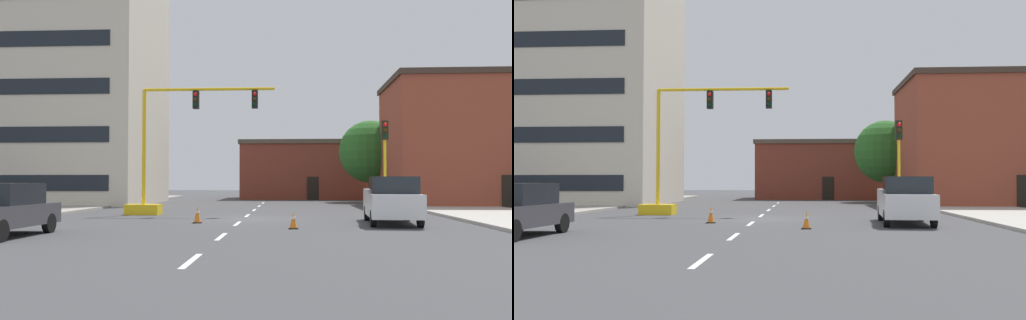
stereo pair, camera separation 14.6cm
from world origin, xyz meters
The scene contains 20 objects.
ground_plane centered at (0.00, 0.00, 0.00)m, with size 160.00×160.00×0.00m, color #424244.
sidewalk_left centered at (-12.90, 8.00, 0.07)m, with size 6.00×56.00×0.14m, color #9E998E.
sidewalk_right centered at (12.90, 8.00, 0.07)m, with size 6.00×56.00×0.14m, color #B2ADA3.
lane_stripe_seg_0 centered at (0.00, -14.00, 0.00)m, with size 0.16×2.40×0.01m, color silver.
lane_stripe_seg_1 centered at (0.00, -8.50, 0.00)m, with size 0.16×2.40×0.01m, color silver.
lane_stripe_seg_2 centered at (0.00, -3.00, 0.00)m, with size 0.16×2.40×0.01m, color silver.
lane_stripe_seg_3 centered at (0.00, 2.50, 0.00)m, with size 0.16×2.40×0.01m, color silver.
lane_stripe_seg_4 centered at (0.00, 8.00, 0.00)m, with size 0.16×2.40×0.01m, color silver.
lane_stripe_seg_5 centered at (0.00, 13.50, 0.00)m, with size 0.16×2.40×0.01m, color silver.
lane_stripe_seg_6 centered at (0.00, 19.00, 0.00)m, with size 0.16×2.40×0.01m, color silver.
building_tall_left centered at (-16.13, 16.97, 11.81)m, with size 15.11×13.08×23.61m.
building_brick_center centered at (4.34, 30.78, 2.89)m, with size 14.14×9.68×5.76m.
building_row_right centered at (16.52, 15.30, 4.65)m, with size 14.11×9.72×9.29m.
traffic_signal_gantry centered at (-4.69, 3.04, 2.18)m, with size 7.97×1.20×6.83m.
traffic_light_pole_right centered at (6.94, 1.36, 3.53)m, with size 0.32×0.47×4.80m.
tree_right_far centered at (9.07, 21.58, 4.30)m, with size 5.34×5.34×6.98m.
pickup_truck_white centered at (6.51, -2.73, 0.97)m, with size 2.35×5.52×1.99m.
sedan_dark_gray_near_left centered at (-7.07, -9.01, 0.89)m, with size 2.05×4.58×1.74m.
traffic_cone_roadside_a centered at (-1.74, -2.79, 0.36)m, with size 0.36×0.36×0.73m.
traffic_cone_roadside_b centered at (2.36, -5.44, 0.32)m, with size 0.36×0.36×0.64m.
Camera 1 is at (2.26, -26.63, 1.82)m, focal length 39.18 mm.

